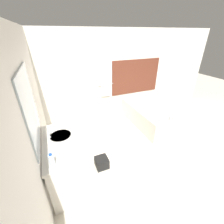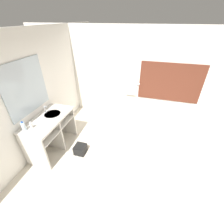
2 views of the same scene
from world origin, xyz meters
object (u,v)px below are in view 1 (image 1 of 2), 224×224
at_px(bathtub, 149,115).
at_px(waste_bin, 102,162).
at_px(water_bottle_1, 52,160).
at_px(soap_dispenser, 58,155).

distance_m(bathtub, waste_bin, 2.23).
relative_size(water_bottle_1, soap_dispenser, 1.38).
bearing_deg(waste_bin, water_bottle_1, -149.98).
bearing_deg(water_bottle_1, soap_dispenser, 52.94).
bearing_deg(water_bottle_1, waste_bin, 30.02).
height_order(water_bottle_1, waste_bin, water_bottle_1).
bearing_deg(soap_dispenser, waste_bin, 26.63).
bearing_deg(waste_bin, soap_dispenser, -153.37).
relative_size(water_bottle_1, waste_bin, 0.80).
distance_m(water_bottle_1, waste_bin, 1.36).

